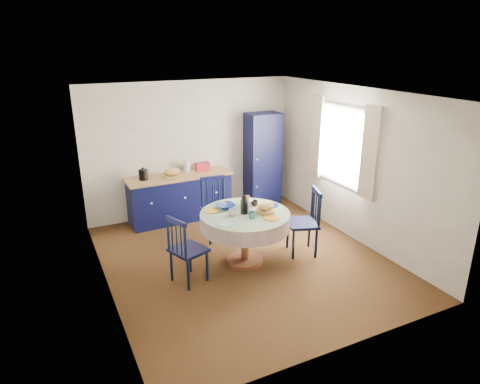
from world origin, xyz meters
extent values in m
plane|color=black|center=(0.00, 0.00, 0.00)|extent=(4.50, 4.50, 0.00)
plane|color=white|center=(0.00, 0.00, 2.50)|extent=(4.50, 4.50, 0.00)
cube|color=silver|center=(0.00, 2.25, 1.25)|extent=(4.00, 0.02, 2.50)
cube|color=silver|center=(-2.00, 0.00, 1.25)|extent=(0.02, 4.50, 2.50)
cube|color=silver|center=(2.00, 0.00, 1.25)|extent=(0.02, 4.50, 2.50)
plane|color=white|center=(2.00, 0.30, 1.50)|extent=(0.00, 1.20, 1.20)
cube|color=silver|center=(1.92, -0.40, 1.55)|extent=(0.05, 0.34, 1.45)
cube|color=silver|center=(1.92, 1.00, 1.55)|extent=(0.05, 0.34, 1.45)
cube|color=black|center=(-0.36, 1.96, 0.41)|extent=(1.87, 0.59, 0.82)
cube|color=#A9884D|center=(-0.36, 1.96, 0.84)|extent=(1.93, 0.63, 0.04)
cube|color=maroon|center=(0.13, 2.04, 0.94)|extent=(0.26, 0.14, 0.16)
cube|color=#A9884D|center=(-0.49, 1.93, 0.87)|extent=(0.34, 0.25, 0.02)
ellipsoid|color=tan|center=(-0.49, 1.93, 0.94)|extent=(0.31, 0.20, 0.13)
cylinder|color=silver|center=(-0.16, 2.09, 0.97)|extent=(0.12, 0.12, 0.22)
cube|color=black|center=(1.40, 2.00, 0.93)|extent=(0.66, 0.48, 1.85)
cylinder|color=white|center=(1.16, 1.76, 1.02)|extent=(0.04, 0.02, 0.04)
cylinder|color=white|center=(1.16, 1.76, 0.46)|extent=(0.04, 0.02, 0.04)
cylinder|color=brown|center=(-0.02, -0.06, 0.03)|extent=(0.54, 0.54, 0.05)
cylinder|color=brown|center=(-0.02, -0.06, 0.39)|extent=(0.11, 0.11, 0.72)
cylinder|color=brown|center=(-0.02, -0.06, 0.77)|extent=(1.25, 1.25, 0.03)
cylinder|color=silver|center=(-0.02, -0.06, 0.67)|extent=(1.31, 1.31, 0.22)
cylinder|color=silver|center=(-0.02, -0.06, 0.79)|extent=(1.31, 1.31, 0.01)
cylinder|color=#94C6CA|center=(-0.44, -0.29, 0.80)|extent=(0.22, 0.22, 0.01)
cylinder|color=orange|center=(0.22, -0.41, 0.80)|extent=(0.22, 0.22, 0.01)
cylinder|color=navy|center=(0.47, 0.02, 0.80)|extent=(0.22, 0.22, 0.01)
cylinder|color=#85AE6D|center=(0.11, 0.31, 0.80)|extent=(0.22, 0.22, 0.01)
cylinder|color=orange|center=(-0.43, 0.21, 0.80)|extent=(0.22, 0.22, 0.01)
cylinder|color=#99673D|center=(0.25, -0.18, 0.82)|extent=(0.28, 0.28, 0.05)
ellipsoid|color=tan|center=(0.25, -0.18, 0.90)|extent=(0.26, 0.16, 0.11)
cube|color=silver|center=(-0.14, 0.08, 0.82)|extent=(0.10, 0.07, 0.04)
cylinder|color=black|center=(-0.73, -0.31, 0.23)|extent=(0.04, 0.04, 0.45)
cylinder|color=black|center=(-0.86, 0.02, 0.23)|extent=(0.04, 0.04, 0.45)
cylinder|color=black|center=(-1.05, -0.43, 0.23)|extent=(0.04, 0.04, 0.45)
cylinder|color=black|center=(-1.17, -0.09, 0.23)|extent=(0.04, 0.04, 0.45)
cube|color=black|center=(-0.95, -0.20, 0.47)|extent=(0.55, 0.56, 0.04)
cylinder|color=black|center=(-1.07, -0.44, 0.73)|extent=(0.04, 0.04, 0.50)
cylinder|color=black|center=(-1.19, -0.10, 0.73)|extent=(0.04, 0.04, 0.50)
cube|color=black|center=(-1.13, -0.27, 0.96)|extent=(0.18, 0.39, 0.06)
cylinder|color=black|center=(-1.10, -0.36, 0.70)|extent=(0.02, 0.02, 0.42)
cylinder|color=black|center=(-1.13, -0.27, 0.70)|extent=(0.02, 0.02, 0.42)
cylinder|color=black|center=(-1.16, -0.18, 0.70)|extent=(0.02, 0.02, 0.42)
cylinder|color=black|center=(-0.27, 0.71, 0.24)|extent=(0.04, 0.04, 0.48)
cylinder|color=black|center=(0.10, 0.69, 0.24)|extent=(0.04, 0.04, 0.48)
cylinder|color=black|center=(-0.25, 1.07, 0.24)|extent=(0.04, 0.04, 0.48)
cylinder|color=black|center=(0.13, 1.04, 0.24)|extent=(0.04, 0.04, 0.48)
cube|color=black|center=(-0.07, 0.88, 0.50)|extent=(0.50, 0.48, 0.04)
cylinder|color=black|center=(-0.25, 1.09, 0.77)|extent=(0.04, 0.04, 0.53)
cylinder|color=black|center=(0.13, 1.06, 0.77)|extent=(0.04, 0.04, 0.53)
cube|color=black|center=(-0.06, 1.08, 1.01)|extent=(0.42, 0.07, 0.07)
cylinder|color=black|center=(-0.16, 1.08, 0.74)|extent=(0.02, 0.02, 0.44)
cylinder|color=black|center=(-0.06, 1.08, 0.74)|extent=(0.02, 0.02, 0.44)
cylinder|color=black|center=(0.04, 1.07, 0.74)|extent=(0.02, 0.02, 0.44)
cylinder|color=black|center=(0.80, 0.06, 0.24)|extent=(0.04, 0.04, 0.48)
cylinder|color=black|center=(0.68, -0.30, 0.24)|extent=(0.04, 0.04, 0.48)
cylinder|color=black|center=(1.14, -0.05, 0.24)|extent=(0.04, 0.04, 0.48)
cylinder|color=black|center=(1.02, -0.41, 0.24)|extent=(0.04, 0.04, 0.48)
cube|color=black|center=(0.91, -0.18, 0.50)|extent=(0.57, 0.58, 0.04)
cylinder|color=black|center=(1.16, -0.06, 0.77)|extent=(0.04, 0.04, 0.53)
cylinder|color=black|center=(1.04, -0.42, 0.77)|extent=(0.04, 0.04, 0.53)
cube|color=black|center=(1.10, -0.24, 1.01)|extent=(0.18, 0.41, 0.07)
cylinder|color=black|center=(1.13, -0.15, 0.75)|extent=(0.02, 0.02, 0.44)
cylinder|color=black|center=(1.10, -0.24, 0.75)|extent=(0.02, 0.02, 0.44)
cylinder|color=black|center=(1.07, -0.34, 0.75)|extent=(0.02, 0.02, 0.44)
imported|color=silver|center=(-0.22, -0.07, 0.84)|extent=(0.12, 0.12, 0.10)
imported|color=#386F7A|center=(-0.03, -0.28, 0.85)|extent=(0.11, 0.11, 0.10)
imported|color=black|center=(0.23, 0.12, 0.84)|extent=(0.11, 0.11, 0.09)
imported|color=silver|center=(-0.23, 0.26, 0.84)|extent=(0.09, 0.09, 0.09)
imported|color=navy|center=(-0.20, 0.24, 0.83)|extent=(0.27, 0.27, 0.07)
camera|label=1|loc=(-2.61, -5.20, 3.16)|focal=32.00mm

